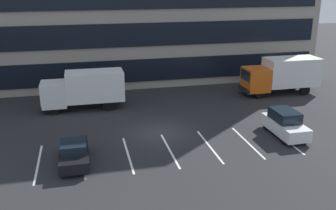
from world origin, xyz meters
The scene contains 6 objects.
ground_plane centered at (0.00, 0.00, 0.00)m, with size 120.00×120.00×0.00m, color #262628.
lot_markings centered at (0.00, -3.17, 0.00)m, with size 16.94×5.40×0.01m.
box_truck_orange centered at (13.77, 7.07, 1.99)m, with size 7.62×2.52×3.53m.
box_truck_white centered at (-5.23, 6.79, 1.86)m, with size 7.13×2.36×3.31m.
suv_white centered at (8.73, -2.60, 0.91)m, with size 1.77×4.17×1.89m.
sedan_black centered at (-6.17, -3.62, 0.70)m, with size 1.74×4.15×1.48m.
Camera 1 is at (-5.34, -25.48, 10.94)m, focal length 40.42 mm.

